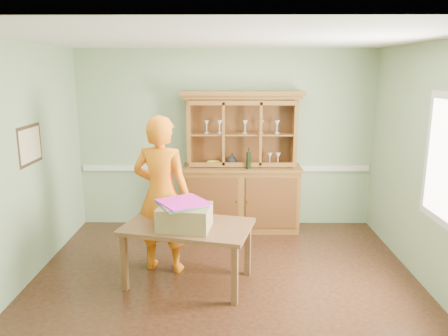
{
  "coord_description": "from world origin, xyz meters",
  "views": [
    {
      "loc": [
        0.03,
        -4.61,
        2.4
      ],
      "look_at": [
        -0.01,
        0.4,
        1.26
      ],
      "focal_mm": 35.0,
      "sensor_mm": 36.0,
      "label": 1
    }
  ],
  "objects_px": {
    "person": "(162,194)",
    "cardboard_box": "(185,217)",
    "china_hutch": "(241,182)",
    "dining_table": "(188,232)"
  },
  "relations": [
    {
      "from": "person",
      "to": "cardboard_box",
      "type": "bearing_deg",
      "value": 136.15
    },
    {
      "from": "china_hutch",
      "to": "cardboard_box",
      "type": "height_order",
      "value": "china_hutch"
    },
    {
      "from": "dining_table",
      "to": "cardboard_box",
      "type": "xyz_separation_m",
      "value": [
        -0.02,
        -0.12,
        0.21
      ]
    },
    {
      "from": "dining_table",
      "to": "cardboard_box",
      "type": "relative_size",
      "value": 2.82
    },
    {
      "from": "china_hutch",
      "to": "dining_table",
      "type": "distance_m",
      "value": 1.88
    },
    {
      "from": "cardboard_box",
      "to": "person",
      "type": "height_order",
      "value": "person"
    },
    {
      "from": "china_hutch",
      "to": "person",
      "type": "xyz_separation_m",
      "value": [
        -0.99,
        -1.4,
        0.21
      ]
    },
    {
      "from": "cardboard_box",
      "to": "person",
      "type": "bearing_deg",
      "value": 124.1
    },
    {
      "from": "china_hutch",
      "to": "person",
      "type": "bearing_deg",
      "value": -125.17
    },
    {
      "from": "china_hutch",
      "to": "cardboard_box",
      "type": "distance_m",
      "value": 1.99
    }
  ]
}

